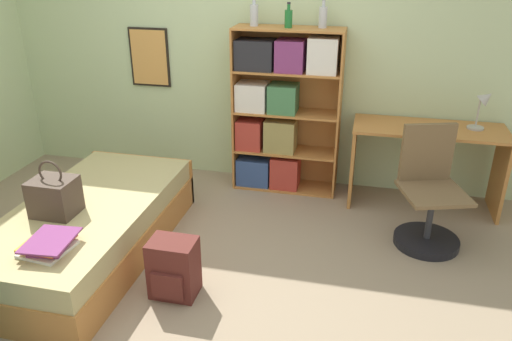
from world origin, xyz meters
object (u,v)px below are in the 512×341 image
at_px(book_stack_on_bed, 50,244).
at_px(bottle_brown, 289,18).
at_px(bed, 91,228).
at_px(handbag, 54,196).
at_px(bottle_green, 254,14).
at_px(desk_chair, 428,208).
at_px(desk_lamp, 484,103).
at_px(bookcase, 278,111).
at_px(desk, 427,151).
at_px(bottle_clear, 323,16).
at_px(backpack, 174,268).

relative_size(book_stack_on_bed, bottle_brown, 1.71).
height_order(bed, handbag, handbag).
distance_m(bottle_green, desk_chair, 2.23).
height_order(book_stack_on_bed, bottle_green, bottle_green).
distance_m(handbag, desk_chair, 2.84).
bearing_deg(book_stack_on_bed, desk_chair, 29.63).
xyz_separation_m(handbag, desk_lamp, (3.08, 1.65, 0.42)).
height_order(handbag, bottle_brown, bottle_brown).
relative_size(bed, bookcase, 1.27).
height_order(bookcase, desk_lamp, bookcase).
height_order(bed, desk, desk).
xyz_separation_m(bookcase, bottle_green, (-0.23, 0.02, 0.87)).
bearing_deg(bottle_brown, bookcase, 168.53).
relative_size(bookcase, desk_lamp, 4.31).
bearing_deg(desk_chair, bottle_clear, 141.80).
bearing_deg(handbag, book_stack_on_bed, -61.76).
xyz_separation_m(book_stack_on_bed, backpack, (0.71, 0.28, -0.27)).
xyz_separation_m(bottle_clear, backpack, (-0.73, -1.88, -1.44)).
bearing_deg(book_stack_on_bed, backpack, 21.63).
bearing_deg(bed, bookcase, 51.61).
relative_size(bookcase, bottle_brown, 7.25).
relative_size(book_stack_on_bed, backpack, 0.88).
xyz_separation_m(bed, desk_chair, (2.55, 0.75, 0.09)).
bearing_deg(handbag, desk_lamp, 28.16).
distance_m(handbag, bottle_green, 2.28).
height_order(bookcase, desk_chair, bookcase).
relative_size(desk_lamp, desk_chair, 0.38).
xyz_separation_m(bed, bottle_brown, (1.26, 1.47, 1.42)).
bearing_deg(bottle_brown, desk, -3.27).
xyz_separation_m(book_stack_on_bed, bottle_brown, (1.15, 2.10, 1.16)).
height_order(desk_chair, backpack, desk_chair).
bearing_deg(desk_lamp, desk, -172.43).
bearing_deg(backpack, desk_chair, 32.61).
bearing_deg(bottle_brown, desk_lamp, -0.64).
bearing_deg(bed, desk, 28.74).
bearing_deg(bottle_clear, desk_chair, -38.20).
xyz_separation_m(desk_lamp, backpack, (-2.14, -1.80, -0.78)).
xyz_separation_m(bookcase, bottle_brown, (0.08, -0.02, 0.85)).
relative_size(book_stack_on_bed, bottle_clear, 1.45).
xyz_separation_m(bottle_clear, desk, (1.00, -0.14, -1.11)).
bearing_deg(bottle_clear, bottle_green, -177.62).
bearing_deg(bottle_green, bed, -122.05).
height_order(bottle_brown, bottle_clear, bottle_clear).
bearing_deg(bed, desk_chair, 16.50).
distance_m(bookcase, backpack, 1.96).
distance_m(bottle_brown, bottle_clear, 0.30).
height_order(bed, bottle_green, bottle_green).
xyz_separation_m(bed, backpack, (0.82, -0.35, -0.01)).
bearing_deg(book_stack_on_bed, bookcase, 63.30).
height_order(bottle_green, bottle_clear, bottle_green).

